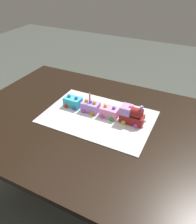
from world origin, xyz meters
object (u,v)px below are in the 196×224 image
object	(u,v)px
cake_locomotive	(132,115)
cake_car_flatbed_turquoise	(73,102)
cake_car_gondola_lavender	(91,107)
birthday_candle	(90,96)
dining_table	(90,135)
cake_car_caboose_bubblegum	(109,112)

from	to	relation	value
cake_locomotive	cake_car_flatbed_turquoise	size ratio (longest dim) A/B	1.40
cake_car_gondola_lavender	birthday_candle	size ratio (longest dim) A/B	1.99
cake_locomotive	birthday_candle	size ratio (longest dim) A/B	2.78
dining_table	birthday_candle	world-z (taller)	birthday_candle
dining_table	cake_car_gondola_lavender	xyz separation A→B (m)	(0.03, -0.08, 0.14)
cake_car_caboose_bubblegum	cake_car_flatbed_turquoise	size ratio (longest dim) A/B	1.00
cake_locomotive	cake_car_flatbed_turquoise	xyz separation A→B (m)	(0.36, -0.00, -0.02)
dining_table	cake_car_flatbed_turquoise	size ratio (longest dim) A/B	14.00
cake_car_flatbed_turquoise	birthday_candle	world-z (taller)	birthday_candle
dining_table	cake_car_gondola_lavender	world-z (taller)	cake_car_gondola_lavender
cake_locomotive	dining_table	bearing A→B (deg)	19.89
cake_car_gondola_lavender	birthday_candle	distance (m)	0.07
cake_locomotive	cake_car_caboose_bubblegum	distance (m)	0.13
cake_car_caboose_bubblegum	birthday_candle	bearing A→B (deg)	0.00
dining_table	cake_car_gondola_lavender	bearing A→B (deg)	-66.32
cake_car_flatbed_turquoise	cake_car_gondola_lavender	bearing A→B (deg)	-180.00
cake_car_caboose_bubblegum	cake_car_flatbed_turquoise	bearing A→B (deg)	0.00
cake_car_flatbed_turquoise	birthday_candle	size ratio (longest dim) A/B	1.99
cake_car_flatbed_turquoise	dining_table	bearing A→B (deg)	153.07
dining_table	cake_car_flatbed_turquoise	xyz separation A→B (m)	(0.15, -0.08, 0.14)
dining_table	cake_car_caboose_bubblegum	size ratio (longest dim) A/B	14.00
cake_car_gondola_lavender	cake_car_flatbed_turquoise	distance (m)	0.12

